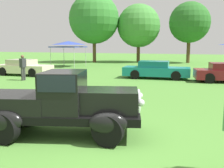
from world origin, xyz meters
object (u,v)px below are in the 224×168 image
(show_car_teal, at_px, (156,70))
(spectator_near_truck, at_px, (23,67))
(feature_pickup_truck, at_px, (61,103))
(canopy_tent_left_field, at_px, (68,44))
(show_car_cream, at_px, (23,67))

(show_car_teal, bearing_deg, spectator_near_truck, -154.50)
(feature_pickup_truck, bearing_deg, canopy_tent_left_field, 118.23)
(show_car_cream, distance_m, spectator_near_truck, 3.08)
(spectator_near_truck, bearing_deg, feature_pickup_truck, -47.15)
(feature_pickup_truck, height_order, canopy_tent_left_field, canopy_tent_left_field)
(show_car_cream, height_order, spectator_near_truck, spectator_near_truck)
(feature_pickup_truck, distance_m, spectator_near_truck, 11.53)
(show_car_cream, relative_size, show_car_teal, 0.94)
(show_car_cream, distance_m, canopy_tent_left_field, 8.41)
(feature_pickup_truck, xyz_separation_m, canopy_tent_left_field, (-10.24, 19.07, 1.56))
(feature_pickup_truck, height_order, spectator_near_truck, feature_pickup_truck)
(show_car_teal, height_order, spectator_near_truck, spectator_near_truck)
(show_car_cream, height_order, canopy_tent_left_field, canopy_tent_left_field)
(feature_pickup_truck, bearing_deg, show_car_cream, 131.81)
(spectator_near_truck, bearing_deg, show_car_teal, 25.50)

